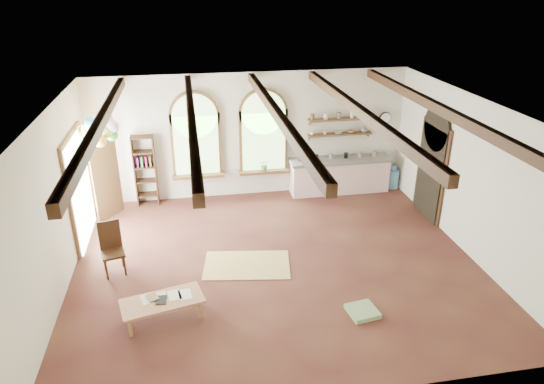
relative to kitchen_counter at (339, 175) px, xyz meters
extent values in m
plane|color=#563223|center=(-2.30, -3.20, -0.48)|extent=(8.00, 8.00, 0.00)
cube|color=brown|center=(-3.70, 0.24, 0.97)|extent=(1.24, 0.08, 1.64)
cylinder|color=brown|center=(-3.70, 0.24, 1.72)|extent=(1.24, 0.08, 1.24)
cube|color=#88B76D|center=(-3.70, 0.20, 0.97)|extent=(1.10, 0.04, 1.50)
cube|color=brown|center=(-3.70, 0.15, 0.18)|extent=(1.30, 0.28, 0.08)
cube|color=brown|center=(-2.00, 0.24, 0.97)|extent=(1.24, 0.08, 1.64)
cylinder|color=brown|center=(-2.00, 0.24, 1.72)|extent=(1.24, 0.08, 1.24)
cube|color=#88B76D|center=(-2.00, 0.20, 0.97)|extent=(1.10, 0.04, 1.50)
cube|color=brown|center=(-2.00, 0.15, 0.18)|extent=(1.30, 0.28, 0.08)
cube|color=brown|center=(-6.25, -1.40, 0.67)|extent=(0.10, 1.90, 2.50)
cube|color=black|center=(1.65, -1.70, 0.62)|extent=(0.10, 1.30, 2.40)
cube|color=beige|center=(0.00, 0.00, -0.05)|extent=(2.60, 0.55, 0.86)
cube|color=gray|center=(0.00, 0.00, 0.42)|extent=(2.68, 0.62, 0.08)
cube|color=brown|center=(0.00, 0.18, 1.07)|extent=(1.70, 0.24, 0.04)
cube|color=brown|center=(0.00, 0.18, 1.47)|extent=(1.70, 0.24, 0.04)
cylinder|color=black|center=(1.25, 0.25, 1.42)|extent=(0.32, 0.04, 0.32)
cube|color=#3D2313|center=(-5.25, 0.12, 0.42)|extent=(0.03, 0.32, 1.80)
cube|color=#3D2313|center=(-4.75, 0.12, 0.42)|extent=(0.03, 0.32, 1.80)
cube|color=tan|center=(-4.50, -4.58, -0.12)|extent=(1.46, 0.92, 0.05)
cube|color=tan|center=(-5.01, -4.93, -0.31)|extent=(0.06, 0.06, 0.34)
cube|color=tan|center=(-3.88, -4.66, -0.31)|extent=(0.06, 0.06, 0.34)
cube|color=tan|center=(-5.12, -4.50, -0.31)|extent=(0.06, 0.06, 0.34)
cube|color=tan|center=(-3.99, -4.23, -0.31)|extent=(0.06, 0.06, 0.34)
cube|color=#3D2313|center=(-5.47, -3.00, -0.04)|extent=(0.51, 0.51, 0.05)
cube|color=#3D2313|center=(-5.51, -2.82, 0.27)|extent=(0.42, 0.14, 0.62)
cube|color=#D7C86B|center=(-2.90, -3.18, -0.47)|extent=(1.85, 1.30, 0.02)
cube|color=#7FA06E|center=(-1.12, -5.03, -0.43)|extent=(0.55, 0.55, 0.08)
cylinder|color=#619CD0|center=(0.80, 0.00, -0.25)|extent=(0.30, 0.30, 0.44)
sphere|color=#619CD0|center=(0.80, 0.00, 0.02)|extent=(0.16, 0.16, 0.16)
cylinder|color=#619CD0|center=(1.52, 0.00, -0.23)|extent=(0.33, 0.33, 0.50)
sphere|color=#619CD0|center=(1.52, 0.00, 0.08)|extent=(0.18, 0.18, 0.18)
cylinder|color=white|center=(-5.70, -0.95, 2.30)|extent=(0.01, 0.01, 0.85)
sphere|color=green|center=(-5.51, -0.92, 1.69)|extent=(0.26, 0.26, 0.26)
sphere|color=#CF457C|center=(-5.49, -0.76, 1.81)|extent=(0.26, 0.26, 0.26)
sphere|color=#FF9635|center=(-5.60, -0.59, 1.93)|extent=(0.26, 0.26, 0.26)
sphere|color=white|center=(-5.76, -0.76, 2.05)|extent=(0.26, 0.26, 0.26)
sphere|color=orange|center=(-5.92, -0.77, 1.69)|extent=(0.26, 0.26, 0.26)
sphere|color=#8CAA49|center=(-6.07, -0.90, 1.81)|extent=(0.26, 0.26, 0.26)
sphere|color=#C5605D|center=(-5.88, -1.03, 1.93)|extent=(0.26, 0.26, 0.26)
sphere|color=#34D6DF|center=(-5.85, -1.19, 2.05)|extent=(0.26, 0.26, 0.26)
sphere|color=orange|center=(-5.69, -1.32, 1.69)|extent=(0.26, 0.26, 0.26)
sphere|color=#B0D84C|center=(-5.59, -1.11, 1.81)|extent=(0.26, 0.26, 0.26)
sphere|color=#E1A5BD|center=(-5.44, -1.06, 1.93)|extent=(0.26, 0.26, 0.26)
imported|color=olive|center=(-4.74, -4.52, -0.08)|extent=(0.26, 0.30, 0.02)
cube|color=black|center=(-4.51, -4.58, -0.08)|extent=(0.18, 0.26, 0.01)
imported|color=#598C4C|center=(-3.70, 0.12, 0.37)|extent=(0.27, 0.23, 0.30)
imported|color=#598C4C|center=(-2.00, 0.12, 0.37)|extent=(0.27, 0.23, 0.30)
imported|color=white|center=(-0.75, 0.18, 1.14)|extent=(0.12, 0.10, 0.10)
imported|color=beige|center=(-0.40, 0.18, 1.14)|extent=(0.10, 0.10, 0.09)
imported|color=beige|center=(-0.05, 0.18, 1.12)|extent=(0.22, 0.22, 0.05)
imported|color=#8C664C|center=(0.30, 0.18, 1.12)|extent=(0.20, 0.20, 0.06)
imported|color=slate|center=(0.65, 0.18, 1.19)|extent=(0.18, 0.18, 0.19)
camera|label=1|loc=(-3.85, -11.42, 4.88)|focal=32.00mm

